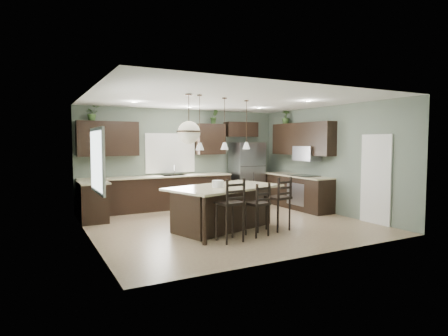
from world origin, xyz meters
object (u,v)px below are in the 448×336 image
at_px(bar_stool_right, 278,203).
at_px(bar_stool_center, 257,209).
at_px(bar_stool_left, 230,210).
at_px(refrigerator, 247,173).
at_px(plant_back_left, 92,113).
at_px(serving_dish, 218,184).
at_px(kitchen_island, 225,208).

bearing_deg(bar_stool_right, bar_stool_center, -170.75).
height_order(bar_stool_left, bar_stool_right, bar_stool_left).
relative_size(bar_stool_left, bar_stool_right, 1.05).
xyz_separation_m(bar_stool_left, bar_stool_center, (0.68, 0.12, -0.07)).
bearing_deg(refrigerator, plant_back_left, 176.51).
bearing_deg(bar_stool_center, serving_dish, 115.14).
bearing_deg(refrigerator, serving_dish, -130.88).
height_order(refrigerator, plant_back_left, plant_back_left).
bearing_deg(plant_back_left, refrigerator, -3.49).
relative_size(serving_dish, bar_stool_right, 0.21).
distance_m(refrigerator, bar_stool_right, 3.56).
distance_m(bar_stool_center, plant_back_left, 4.99).
relative_size(serving_dish, bar_stool_left, 0.20).
bearing_deg(kitchen_island, bar_stool_center, -87.50).
xyz_separation_m(refrigerator, serving_dish, (-2.39, -2.76, 0.07)).
bearing_deg(bar_stool_center, plant_back_left, 115.82).
xyz_separation_m(refrigerator, bar_stool_right, (-1.25, -3.32, -0.35)).
height_order(refrigerator, serving_dish, refrigerator).
bearing_deg(refrigerator, bar_stool_right, -110.61).
relative_size(refrigerator, plant_back_left, 4.93).
relative_size(refrigerator, serving_dish, 7.71).
distance_m(refrigerator, serving_dish, 3.65).
height_order(refrigerator, bar_stool_left, refrigerator).
bearing_deg(bar_stool_center, kitchen_island, 102.34).
distance_m(bar_stool_right, plant_back_left, 5.19).
height_order(bar_stool_right, plant_back_left, plant_back_left).
relative_size(bar_stool_left, bar_stool_center, 1.12).
bearing_deg(bar_stool_center, bar_stool_left, -178.11).
bearing_deg(serving_dish, bar_stool_left, -102.53).
xyz_separation_m(serving_dish, plant_back_left, (-2.02, 3.03, 1.59)).
bearing_deg(bar_stool_center, bar_stool_right, 9.32).
relative_size(serving_dish, bar_stool_center, 0.22).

